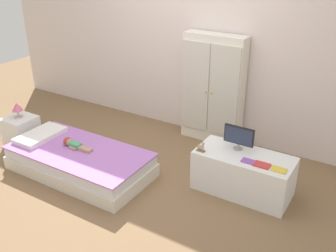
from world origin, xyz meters
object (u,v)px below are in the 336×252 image
Objects in this scene: bed at (80,161)px; tv_monitor at (239,136)px; doll at (73,144)px; nightstand at (21,131)px; wardrobe at (213,89)px; book_yellow at (279,170)px; book_purple at (248,161)px; rocking_horse_toy at (201,147)px; table_lamp at (17,108)px; tv_stand at (243,173)px; book_red at (262,165)px.

bed is 1.78m from tv_monitor.
nightstand reaches higher than doll.
wardrobe reaches higher than book_yellow.
rocking_horse_toy is at bearing -173.59° from book_purple.
book_yellow is at bearing 12.20° from doll.
book_yellow is at bearing 13.41° from bed.
table_lamp is 0.20× the size of tv_stand.
book_red is at bearing 7.63° from nightstand.
doll is 2.24m from book_yellow.
book_yellow is (1.18, -1.01, -0.26)m from wardrobe.
rocking_horse_toy is (-0.41, -0.16, 0.27)m from tv_stand.
nightstand is at bearing -167.61° from tv_monitor.
book_purple is (2.85, 0.40, 0.25)m from nightstand.
book_red reaches higher than nightstand.
doll is 1.02× the size of nightstand.
nightstand is 1.93× the size of table_lamp.
rocking_horse_toy is (2.37, 0.35, 0.29)m from nightstand.
wardrobe is at bearing 135.00° from book_red.
rocking_horse_toy is (1.40, 0.42, 0.16)m from doll.
bed is 2.00m from book_red.
book_purple is at bearing -49.22° from wardrobe.
table_lamp is at bearing -172.00° from book_purple.
doll is 2.58× the size of book_red.
tv_stand is at bearing 153.64° from book_red.
rocking_horse_toy is at bearing -69.88° from wardrobe.
table_lamp is 0.14× the size of wardrobe.
table_lamp is 2.39m from rocking_horse_toy.
rocking_horse_toy is at bearing 18.87° from bed.
wardrobe is at bearing 139.26° from book_yellow.
table_lamp reaches higher than nightstand.
rocking_horse_toy is (0.39, -1.07, -0.21)m from wardrobe.
tv_monitor is (1.59, 0.68, 0.44)m from bed.
book_red is (0.62, 0.05, -0.04)m from rocking_horse_toy.
book_purple is (2.85, 0.40, -0.08)m from table_lamp.
wardrobe is at bearing 35.60° from table_lamp.
bed is 1.41m from rocking_horse_toy.
nightstand is 3.03m from book_red.
table_lamp reaches higher than book_red.
wardrobe is (0.90, 1.51, 0.56)m from bed.
wardrobe reaches higher than book_purple.
bed is at bearing -165.49° from book_red.
bed is 0.21m from doll.
table_lamp is 3.02m from book_red.
bed is 1.63× the size of tv_stand.
doll reaches higher than bed.
nightstand is at bearing -169.67° from tv_stand.
wardrobe is (1.01, 1.49, 0.38)m from doll.
nightstand is 2.72× the size of book_yellow.
doll is 2.76× the size of book_yellow.
wardrobe is 1.16m from rocking_horse_toy.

